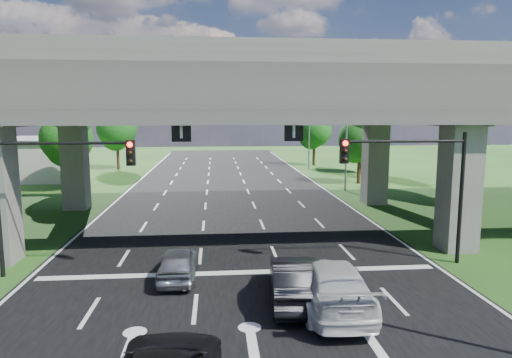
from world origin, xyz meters
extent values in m
plane|color=#244516|center=(0.00, 0.00, 0.00)|extent=(160.00, 160.00, 0.00)
cube|color=black|center=(0.00, 10.00, 0.01)|extent=(18.00, 120.00, 0.03)
cube|color=#33312F|center=(0.00, 12.00, 8.00)|extent=(80.00, 15.00, 2.00)
cube|color=slate|center=(0.00, 4.75, 9.50)|extent=(80.00, 0.50, 1.00)
cube|color=slate|center=(0.00, 19.25, 9.50)|extent=(80.00, 0.50, 1.00)
cube|color=slate|center=(-11.00, 18.00, 3.50)|extent=(1.60, 1.60, 7.00)
cube|color=slate|center=(11.00, 6.00, 3.50)|extent=(1.60, 1.60, 7.00)
cube|color=slate|center=(11.00, 18.00, 3.50)|extent=(1.60, 1.60, 7.00)
cube|color=black|center=(-2.50, 5.00, 6.00)|extent=(0.85, 0.06, 0.85)
cube|color=black|center=(2.50, 5.00, 6.00)|extent=(0.85, 0.06, 0.85)
cylinder|color=black|center=(10.00, 4.00, 3.00)|extent=(0.18, 0.18, 6.00)
cylinder|color=black|center=(7.25, 4.00, 5.60)|extent=(5.50, 0.12, 0.12)
cube|color=black|center=(4.50, 3.82, 5.20)|extent=(0.35, 0.28, 1.05)
sphere|color=#FF0C05|center=(4.50, 3.66, 5.55)|extent=(0.22, 0.22, 0.22)
cylinder|color=black|center=(-7.25, 4.00, 5.60)|extent=(5.50, 0.12, 0.12)
cube|color=black|center=(-4.50, 3.82, 5.20)|extent=(0.35, 0.28, 1.05)
sphere|color=#FF0C05|center=(-4.50, 3.66, 5.55)|extent=(0.22, 0.22, 0.22)
cylinder|color=gray|center=(10.50, 24.00, 5.00)|extent=(0.16, 0.16, 10.00)
cylinder|color=gray|center=(9.00, 24.00, 9.70)|extent=(3.00, 0.10, 0.10)
cube|color=gray|center=(7.50, 24.00, 9.60)|extent=(0.60, 0.25, 0.18)
cylinder|color=gray|center=(10.50, 40.00, 5.00)|extent=(0.16, 0.16, 10.00)
cylinder|color=gray|center=(9.00, 40.00, 9.70)|extent=(3.00, 0.10, 0.10)
cube|color=gray|center=(7.50, 40.00, 9.60)|extent=(0.60, 0.25, 0.18)
cylinder|color=black|center=(-14.00, 26.00, 1.65)|extent=(0.36, 0.36, 3.30)
sphere|color=#174312|center=(-14.00, 26.00, 4.65)|extent=(4.50, 4.50, 4.50)
sphere|color=#174312|center=(-13.60, 25.70, 6.00)|extent=(3.60, 3.60, 3.60)
sphere|color=#174312|center=(-14.30, 26.40, 3.75)|extent=(3.30, 3.30, 3.30)
cylinder|color=black|center=(-17.00, 34.00, 1.43)|extent=(0.36, 0.36, 2.86)
sphere|color=#174312|center=(-17.00, 34.00, 4.03)|extent=(3.90, 3.90, 3.90)
sphere|color=#174312|center=(-16.60, 33.70, 5.20)|extent=(3.12, 3.12, 3.12)
sphere|color=#174312|center=(-17.30, 34.40, 3.25)|extent=(2.86, 2.86, 2.86)
cylinder|color=black|center=(-13.00, 42.00, 1.76)|extent=(0.36, 0.36, 3.52)
sphere|color=#174312|center=(-13.00, 42.00, 4.96)|extent=(4.80, 4.80, 4.80)
sphere|color=#174312|center=(-12.60, 41.70, 6.40)|extent=(3.84, 3.84, 3.84)
sphere|color=#174312|center=(-13.30, 42.40, 4.00)|extent=(3.52, 3.52, 3.52)
cylinder|color=black|center=(13.00, 28.00, 1.54)|extent=(0.36, 0.36, 3.08)
sphere|color=#174312|center=(13.00, 28.00, 4.34)|extent=(4.20, 4.20, 4.20)
sphere|color=#174312|center=(13.40, 27.70, 5.60)|extent=(3.36, 3.36, 3.36)
sphere|color=#174312|center=(12.70, 28.40, 3.50)|extent=(3.08, 3.08, 3.08)
cylinder|color=black|center=(16.00, 36.00, 1.43)|extent=(0.36, 0.36, 2.86)
sphere|color=#174312|center=(16.00, 36.00, 4.03)|extent=(3.90, 3.90, 3.90)
sphere|color=#174312|center=(16.40, 35.70, 5.20)|extent=(3.12, 3.12, 3.12)
sphere|color=#174312|center=(15.70, 36.40, 3.25)|extent=(2.86, 2.86, 2.86)
cylinder|color=black|center=(12.00, 44.00, 1.65)|extent=(0.36, 0.36, 3.30)
sphere|color=#174312|center=(12.00, 44.00, 4.65)|extent=(4.50, 4.50, 4.50)
sphere|color=#174312|center=(12.40, 43.70, 6.00)|extent=(3.60, 3.60, 3.60)
sphere|color=#174312|center=(11.70, 44.40, 3.75)|extent=(3.30, 3.30, 3.30)
imported|color=#9D9FA5|center=(-2.61, 3.00, 0.69)|extent=(1.60, 3.89, 1.32)
imported|color=black|center=(1.80, 0.34, 0.83)|extent=(2.14, 5.02, 1.61)
imported|color=silver|center=(2.94, -0.31, 0.87)|extent=(2.53, 5.84, 1.68)
camera|label=1|loc=(-1.02, -15.31, 6.80)|focal=32.00mm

